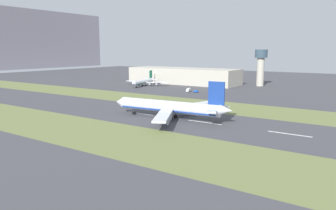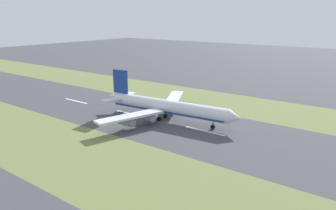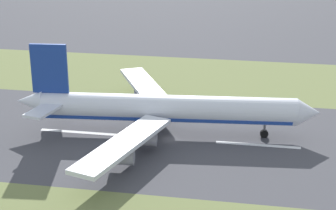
# 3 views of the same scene
# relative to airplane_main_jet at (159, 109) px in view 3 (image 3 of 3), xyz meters

# --- Properties ---
(ground_plane) EXTENTS (800.00, 800.00, 0.00)m
(ground_plane) POSITION_rel_airplane_main_jet_xyz_m (2.15, 2.95, -6.02)
(ground_plane) COLOR #424247
(grass_median_west) EXTENTS (40.00, 600.00, 0.01)m
(grass_median_west) POSITION_rel_airplane_main_jet_xyz_m (-42.85, 2.95, -6.02)
(grass_median_west) COLOR olive
(grass_median_west) RESTS_ON ground
(centreline_dash_mid) EXTENTS (1.20, 18.00, 0.01)m
(centreline_dash_mid) POSITION_rel_airplane_main_jet_xyz_m (2.15, -18.10, -6.01)
(centreline_dash_mid) COLOR silver
(centreline_dash_mid) RESTS_ON ground
(centreline_dash_far) EXTENTS (1.20, 18.00, 0.01)m
(centreline_dash_far) POSITION_rel_airplane_main_jet_xyz_m (2.15, 21.90, -6.01)
(centreline_dash_far) COLOR silver
(centreline_dash_far) RESTS_ON ground
(airplane_main_jet) EXTENTS (63.87, 67.22, 20.20)m
(airplane_main_jet) POSITION_rel_airplane_main_jet_xyz_m (0.00, 0.00, 0.00)
(airplane_main_jet) COLOR silver
(airplane_main_jet) RESTS_ON ground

